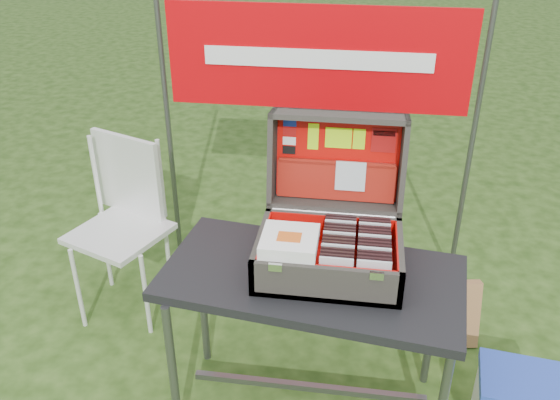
% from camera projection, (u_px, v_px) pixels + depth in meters
% --- Properties ---
extents(ground, '(80.00, 80.00, 0.00)m').
position_uv_depth(ground, '(288.00, 396.00, 2.77)').
color(ground, '#1E380E').
rests_on(ground, ground).
extents(table, '(1.26, 0.74, 0.74)m').
position_uv_depth(table, '(310.00, 344.00, 2.54)').
color(table, black).
rests_on(table, ground).
extents(table_top, '(1.26, 0.74, 0.04)m').
position_uv_depth(table_top, '(312.00, 278.00, 2.37)').
color(table_top, black).
rests_on(table_top, ground).
extents(table_leg_fl, '(0.04, 0.04, 0.70)m').
position_uv_depth(table_leg_fl, '(173.00, 375.00, 2.41)').
color(table_leg_fl, '#59595B').
rests_on(table_leg_fl, ground).
extents(table_leg_bl, '(0.04, 0.04, 0.70)m').
position_uv_depth(table_leg_bl, '(203.00, 302.00, 2.82)').
color(table_leg_bl, '#59595B').
rests_on(table_leg_bl, ground).
extents(table_leg_br, '(0.04, 0.04, 0.70)m').
position_uv_depth(table_leg_br, '(432.00, 323.00, 2.69)').
color(table_leg_br, '#59595B').
rests_on(table_leg_br, ground).
extents(table_brace, '(1.04, 0.03, 0.03)m').
position_uv_depth(table_brace, '(308.00, 387.00, 2.66)').
color(table_brace, '#59595B').
rests_on(table_brace, ground).
extents(suitcase, '(0.57, 0.57, 0.54)m').
position_uv_depth(suitcase, '(332.00, 205.00, 2.30)').
color(suitcase, '#4B463E').
rests_on(suitcase, table).
extents(suitcase_base_bottom, '(0.57, 0.41, 0.02)m').
position_uv_depth(suitcase_base_bottom, '(328.00, 269.00, 2.37)').
color(suitcase_base_bottom, '#4B463E').
rests_on(suitcase_base_bottom, table_top).
extents(suitcase_base_wall_front, '(0.57, 0.02, 0.15)m').
position_uv_depth(suitcase_base_wall_front, '(325.00, 285.00, 2.17)').
color(suitcase_base_wall_front, '#4B463E').
rests_on(suitcase_base_wall_front, table_top).
extents(suitcase_base_wall_back, '(0.57, 0.02, 0.15)m').
position_uv_depth(suitcase_base_wall_back, '(332.00, 230.00, 2.50)').
color(suitcase_base_wall_back, '#4B463E').
rests_on(suitcase_base_wall_back, table_top).
extents(suitcase_base_wall_left, '(0.02, 0.41, 0.15)m').
position_uv_depth(suitcase_base_wall_left, '(261.00, 250.00, 2.37)').
color(suitcase_base_wall_left, '#4B463E').
rests_on(suitcase_base_wall_left, table_top).
extents(suitcase_base_wall_right, '(0.02, 0.41, 0.15)m').
position_uv_depth(suitcase_base_wall_right, '(399.00, 261.00, 2.30)').
color(suitcase_base_wall_right, '#4B463E').
rests_on(suitcase_base_wall_right, table_top).
extents(suitcase_liner_floor, '(0.52, 0.36, 0.01)m').
position_uv_depth(suitcase_liner_floor, '(328.00, 266.00, 2.36)').
color(suitcase_liner_floor, '#CE0002').
rests_on(suitcase_liner_floor, suitcase_base_bottom).
extents(suitcase_latch_left, '(0.05, 0.01, 0.03)m').
position_uv_depth(suitcase_latch_left, '(275.00, 267.00, 2.15)').
color(suitcase_latch_left, silver).
rests_on(suitcase_latch_left, suitcase_base_wall_front).
extents(suitcase_latch_right, '(0.05, 0.01, 0.03)m').
position_uv_depth(suitcase_latch_right, '(377.00, 276.00, 2.11)').
color(suitcase_latch_right, silver).
rests_on(suitcase_latch_right, suitcase_base_wall_front).
extents(suitcase_hinge, '(0.51, 0.02, 0.02)m').
position_uv_depth(suitcase_hinge, '(333.00, 213.00, 2.48)').
color(suitcase_hinge, silver).
rests_on(suitcase_hinge, suitcase_base_wall_back).
extents(suitcase_lid_back, '(0.57, 0.09, 0.41)m').
position_uv_depth(suitcase_lid_back, '(338.00, 157.00, 2.54)').
color(suitcase_lid_back, '#4B463E').
rests_on(suitcase_lid_back, suitcase_base_wall_back).
extents(suitcase_lid_rim_far, '(0.57, 0.15, 0.05)m').
position_uv_depth(suitcase_lid_rim_far, '(339.00, 116.00, 2.41)').
color(suitcase_lid_rim_far, '#4B463E').
rests_on(suitcase_lid_rim_far, suitcase_lid_back).
extents(suitcase_lid_rim_near, '(0.57, 0.15, 0.05)m').
position_uv_depth(suitcase_lid_rim_near, '(334.00, 205.00, 2.54)').
color(suitcase_lid_rim_near, '#4B463E').
rests_on(suitcase_lid_rim_near, suitcase_lid_back).
extents(suitcase_lid_rim_left, '(0.02, 0.21, 0.43)m').
position_uv_depth(suitcase_lid_rim_left, '(272.00, 158.00, 2.51)').
color(suitcase_lid_rim_left, '#4B463E').
rests_on(suitcase_lid_rim_left, suitcase_lid_back).
extents(suitcase_lid_rim_right, '(0.02, 0.21, 0.43)m').
position_uv_depth(suitcase_lid_rim_right, '(403.00, 166.00, 2.44)').
color(suitcase_lid_rim_right, '#4B463E').
rests_on(suitcase_lid_rim_right, suitcase_lid_back).
extents(suitcase_lid_liner, '(0.52, 0.06, 0.35)m').
position_uv_depth(suitcase_lid_liner, '(337.00, 158.00, 2.53)').
color(suitcase_lid_liner, '#CE0002').
rests_on(suitcase_lid_liner, suitcase_lid_back).
extents(suitcase_liner_wall_front, '(0.52, 0.01, 0.13)m').
position_uv_depth(suitcase_liner_wall_front, '(325.00, 280.00, 2.18)').
color(suitcase_liner_wall_front, '#CE0002').
rests_on(suitcase_liner_wall_front, suitcase_base_bottom).
extents(suitcase_liner_wall_back, '(0.52, 0.01, 0.13)m').
position_uv_depth(suitcase_liner_wall_back, '(332.00, 230.00, 2.49)').
color(suitcase_liner_wall_back, '#CE0002').
rests_on(suitcase_liner_wall_back, suitcase_base_bottom).
extents(suitcase_liner_wall_left, '(0.01, 0.36, 0.13)m').
position_uv_depth(suitcase_liner_wall_left, '(264.00, 248.00, 2.37)').
color(suitcase_liner_wall_left, '#CE0002').
rests_on(suitcase_liner_wall_left, suitcase_base_bottom).
extents(suitcase_liner_wall_right, '(0.01, 0.36, 0.13)m').
position_uv_depth(suitcase_liner_wall_right, '(396.00, 258.00, 2.30)').
color(suitcase_liner_wall_right, '#CE0002').
rests_on(suitcase_liner_wall_right, suitcase_base_bottom).
extents(suitcase_lid_pocket, '(0.50, 0.06, 0.17)m').
position_uv_depth(suitcase_lid_pocket, '(336.00, 181.00, 2.54)').
color(suitcase_lid_pocket, maroon).
rests_on(suitcase_lid_pocket, suitcase_lid_liner).
extents(suitcase_pocket_edge, '(0.49, 0.02, 0.02)m').
position_uv_depth(suitcase_pocket_edge, '(337.00, 163.00, 2.51)').
color(suitcase_pocket_edge, maroon).
rests_on(suitcase_pocket_edge, suitcase_lid_pocket).
extents(suitcase_pocket_cd, '(0.13, 0.03, 0.13)m').
position_uv_depth(suitcase_pocket_cd, '(350.00, 176.00, 2.51)').
color(suitcase_pocket_cd, silver).
rests_on(suitcase_pocket_cd, suitcase_lid_pocket).
extents(lid_sticker_cc_a, '(0.06, 0.01, 0.03)m').
position_uv_depth(lid_sticker_cc_a, '(290.00, 122.00, 2.50)').
color(lid_sticker_cc_a, '#1933B2').
rests_on(lid_sticker_cc_a, suitcase_lid_liner).
extents(lid_sticker_cc_b, '(0.06, 0.01, 0.03)m').
position_uv_depth(lid_sticker_cc_b, '(290.00, 132.00, 2.51)').
color(lid_sticker_cc_b, '#9C0C0C').
rests_on(lid_sticker_cc_b, suitcase_lid_liner).
extents(lid_sticker_cc_c, '(0.06, 0.01, 0.03)m').
position_uv_depth(lid_sticker_cc_c, '(289.00, 141.00, 2.52)').
color(lid_sticker_cc_c, white).
rests_on(lid_sticker_cc_c, suitcase_lid_liner).
extents(lid_sticker_cc_d, '(0.06, 0.01, 0.03)m').
position_uv_depth(lid_sticker_cc_d, '(289.00, 150.00, 2.54)').
color(lid_sticker_cc_d, black).
rests_on(lid_sticker_cc_d, suitcase_lid_liner).
extents(lid_card_neon_tall, '(0.05, 0.02, 0.11)m').
position_uv_depth(lid_card_neon_tall, '(313.00, 137.00, 2.50)').
color(lid_card_neon_tall, '#B6F80C').
rests_on(lid_card_neon_tall, suitcase_lid_liner).
extents(lid_card_neon_main, '(0.11, 0.02, 0.09)m').
position_uv_depth(lid_card_neon_main, '(338.00, 138.00, 2.49)').
color(lid_card_neon_main, '#B6F80C').
rests_on(lid_card_neon_main, suitcase_lid_liner).
extents(lid_card_neon_small, '(0.05, 0.02, 0.09)m').
position_uv_depth(lid_card_neon_small, '(359.00, 139.00, 2.48)').
color(lid_card_neon_small, '#B6F80C').
rests_on(lid_card_neon_small, suitcase_lid_liner).
extents(lid_sticker_band, '(0.10, 0.02, 0.10)m').
position_uv_depth(lid_sticker_band, '(384.00, 140.00, 2.47)').
color(lid_sticker_band, '#9C0C0C').
rests_on(lid_sticker_band, suitcase_lid_liner).
extents(lid_sticker_band_bar, '(0.09, 0.01, 0.02)m').
position_uv_depth(lid_sticker_band_bar, '(384.00, 133.00, 2.46)').
color(lid_sticker_band_bar, black).
rests_on(lid_sticker_band_bar, suitcase_lid_liner).
extents(cd_left_0, '(0.13, 0.01, 0.14)m').
position_uv_depth(cd_left_0, '(336.00, 274.00, 2.19)').
color(cd_left_0, silver).
rests_on(cd_left_0, suitcase_liner_floor).
extents(cd_left_1, '(0.13, 0.01, 0.14)m').
position_uv_depth(cd_left_1, '(336.00, 271.00, 2.21)').
color(cd_left_1, black).
rests_on(cd_left_1, suitcase_liner_floor).
extents(cd_left_2, '(0.13, 0.01, 0.14)m').
position_uv_depth(cd_left_2, '(336.00, 267.00, 2.23)').
color(cd_left_2, black).
rests_on(cd_left_2, suitcase_liner_floor).
extents(cd_left_3, '(0.13, 0.01, 0.14)m').
position_uv_depth(cd_left_3, '(337.00, 264.00, 2.24)').
color(cd_left_3, black).
rests_on(cd_left_3, suitcase_liner_floor).
extents(cd_left_4, '(0.13, 0.01, 0.14)m').
position_uv_depth(cd_left_4, '(337.00, 261.00, 2.26)').
color(cd_left_4, silver).
rests_on(cd_left_4, suitcase_liner_floor).
extents(cd_left_5, '(0.13, 0.01, 0.14)m').
position_uv_depth(cd_left_5, '(337.00, 257.00, 2.28)').
color(cd_left_5, black).
rests_on(cd_left_5, suitcase_liner_floor).
extents(cd_left_6, '(0.13, 0.01, 0.14)m').
position_uv_depth(cd_left_6, '(338.00, 254.00, 2.30)').
color(cd_left_6, black).
rests_on(cd_left_6, suitcase_liner_floor).
extents(cd_left_7, '(0.13, 0.01, 0.14)m').
position_uv_depth(cd_left_7, '(338.00, 251.00, 2.32)').
color(cd_left_7, black).
rests_on(cd_left_7, suitcase_liner_floor).
extents(cd_left_8, '(0.13, 0.01, 0.14)m').
position_uv_depth(cd_left_8, '(338.00, 248.00, 2.34)').
color(cd_left_8, silver).
rests_on(cd_left_8, suitcase_liner_floor).
extents(cd_left_9, '(0.13, 0.01, 0.14)m').
position_uv_depth(cd_left_9, '(339.00, 245.00, 2.36)').
color(cd_left_9, black).
rests_on(cd_left_9, suitcase_liner_floor).
extents(cd_left_10, '(0.13, 0.01, 0.14)m').
position_uv_depth(cd_left_10, '(339.00, 242.00, 2.38)').
color(cd_left_10, black).
rests_on(cd_left_10, suitcase_liner_floor).
extents(cd_left_11, '(0.13, 0.01, 0.14)m').
position_uv_depth(cd_left_11, '(339.00, 239.00, 2.40)').
color(cd_left_11, black).
rests_on(cd_left_11, suitcase_liner_floor).
extents(cd_left_12, '(0.13, 0.01, 0.14)m').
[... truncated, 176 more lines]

